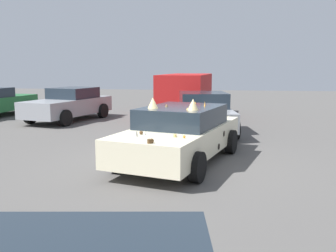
{
  "coord_description": "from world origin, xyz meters",
  "views": [
    {
      "loc": [
        -8.97,
        -1.03,
        2.33
      ],
      "look_at": [
        0.0,
        0.3,
        0.9
      ],
      "focal_mm": 39.62,
      "sensor_mm": 36.0,
      "label": 1
    }
  ],
  "objects_px": {
    "parked_sedan_near_left": "(69,104)",
    "parked_van_far_right": "(186,93)",
    "art_car_decorated": "(180,133)",
    "parked_sedan_row_back_center": "(203,112)"
  },
  "relations": [
    {
      "from": "parked_sedan_near_left",
      "to": "parked_van_far_right",
      "type": "bearing_deg",
      "value": 123.71
    },
    {
      "from": "art_car_decorated",
      "to": "parked_sedan_row_back_center",
      "type": "xyz_separation_m",
      "value": [
        4.32,
        -0.34,
        0.02
      ]
    },
    {
      "from": "parked_sedan_near_left",
      "to": "parked_sedan_row_back_center",
      "type": "bearing_deg",
      "value": 83.72
    },
    {
      "from": "parked_van_far_right",
      "to": "parked_sedan_row_back_center",
      "type": "relative_size",
      "value": 1.15
    },
    {
      "from": "parked_sedan_near_left",
      "to": "parked_sedan_row_back_center",
      "type": "relative_size",
      "value": 1.08
    },
    {
      "from": "art_car_decorated",
      "to": "parked_sedan_near_left",
      "type": "height_order",
      "value": "art_car_decorated"
    },
    {
      "from": "parked_sedan_row_back_center",
      "to": "art_car_decorated",
      "type": "bearing_deg",
      "value": -14.06
    },
    {
      "from": "art_car_decorated",
      "to": "parked_sedan_row_back_center",
      "type": "bearing_deg",
      "value": -169.43
    },
    {
      "from": "art_car_decorated",
      "to": "parked_van_far_right",
      "type": "height_order",
      "value": "parked_van_far_right"
    },
    {
      "from": "parked_van_far_right",
      "to": "art_car_decorated",
      "type": "bearing_deg",
      "value": -171.93
    }
  ]
}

